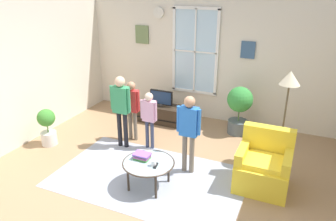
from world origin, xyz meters
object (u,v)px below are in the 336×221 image
object	(u,v)px
cup	(154,163)
potted_plant_corner	(47,126)
floor_lamp	(289,88)
person_green_shirt	(121,104)
person_blue_shirt	(189,126)
television	(161,98)
person_pink_shirt	(149,114)
tv_stand	(161,114)
remote_near_books	(156,166)
armchair	(264,167)
coffee_table	(149,164)
book_stack	(142,156)
potted_plant_by_window	(239,107)
person_red_shirt	(132,104)

from	to	relation	value
cup	potted_plant_corner	bearing A→B (deg)	168.53
floor_lamp	person_green_shirt	bearing A→B (deg)	-168.53
person_blue_shirt	floor_lamp	size ratio (longest dim) A/B	0.80
television	cup	bearing A→B (deg)	-67.65
person_pink_shirt	person_blue_shirt	bearing A→B (deg)	-26.53
person_pink_shirt	potted_plant_corner	world-z (taller)	person_pink_shirt
floor_lamp	tv_stand	bearing A→B (deg)	163.57
cup	remote_near_books	bearing A→B (deg)	5.18
person_pink_shirt	person_green_shirt	xyz separation A→B (m)	(-0.48, -0.15, 0.17)
armchair	television	bearing A→B (deg)	147.40
coffee_table	person_blue_shirt	bearing A→B (deg)	57.99
remote_near_books	floor_lamp	bearing A→B (deg)	44.67
potted_plant_corner	floor_lamp	bearing A→B (deg)	14.61
person_blue_shirt	person_green_shirt	distance (m)	1.45
book_stack	cup	xyz separation A→B (m)	(0.25, -0.11, 0.00)
coffee_table	person_green_shirt	xyz separation A→B (m)	(-1.02, 0.94, 0.46)
armchair	cup	distance (m)	1.65
cup	person_blue_shirt	bearing A→B (deg)	67.84
cup	remote_near_books	xyz separation A→B (m)	(0.03, 0.00, -0.04)
remote_near_books	person_green_shirt	bearing A→B (deg)	139.42
armchair	person_pink_shirt	size ratio (longest dim) A/B	0.80
armchair	coffee_table	xyz separation A→B (m)	(-1.56, -0.72, 0.07)
cup	person_blue_shirt	distance (m)	0.82
book_stack	person_blue_shirt	xyz separation A→B (m)	(0.52, 0.58, 0.35)
television	potted_plant_corner	xyz separation A→B (m)	(-1.51, -1.81, -0.17)
person_green_shirt	potted_plant_by_window	size ratio (longest dim) A/B	1.39
coffee_table	person_green_shirt	distance (m)	1.46
tv_stand	coffee_table	xyz separation A→B (m)	(0.83, -2.25, 0.20)
person_green_shirt	television	bearing A→B (deg)	81.92
television	coffee_table	xyz separation A→B (m)	(0.83, -2.25, -0.17)
person_pink_shirt	floor_lamp	size ratio (longest dim) A/B	0.67
coffee_table	person_blue_shirt	size ratio (longest dim) A/B	0.60
book_stack	floor_lamp	xyz separation A→B (m)	(1.85, 1.45, 0.89)
book_stack	potted_plant_by_window	world-z (taller)	potted_plant_by_window
person_green_shirt	potted_plant_corner	bearing A→B (deg)	-159.18
cup	person_blue_shirt	size ratio (longest dim) A/B	0.07
person_red_shirt	potted_plant_corner	bearing A→B (deg)	-148.53
person_pink_shirt	tv_stand	bearing A→B (deg)	104.50
cup	person_pink_shirt	world-z (taller)	person_pink_shirt
tv_stand	television	bearing A→B (deg)	-90.00
television	person_green_shirt	distance (m)	1.35
remote_near_books	potted_plant_by_window	xyz separation A→B (m)	(0.67, 2.43, 0.15)
book_stack	potted_plant_corner	distance (m)	2.24
armchair	tv_stand	bearing A→B (deg)	147.35
tv_stand	book_stack	world-z (taller)	book_stack
armchair	book_stack	world-z (taller)	armchair
potted_plant_corner	floor_lamp	size ratio (longest dim) A/B	0.44
person_blue_shirt	person_red_shirt	bearing A→B (deg)	155.08
armchair	remote_near_books	xyz separation A→B (m)	(-1.41, -0.77, 0.10)
book_stack	person_blue_shirt	bearing A→B (deg)	47.73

